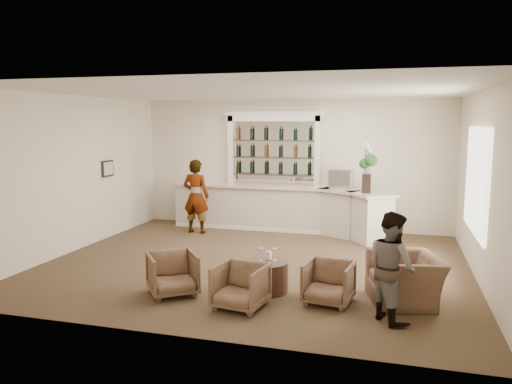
# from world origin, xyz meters

# --- Properties ---
(ground) EXTENTS (8.00, 8.00, 0.00)m
(ground) POSITION_xyz_m (0.00, 0.00, 0.00)
(ground) COLOR brown
(ground) RESTS_ON ground
(room_shell) EXTENTS (8.04, 7.02, 3.32)m
(room_shell) POSITION_xyz_m (0.16, 0.71, 2.34)
(room_shell) COLOR beige
(room_shell) RESTS_ON ground
(bar_counter) EXTENTS (5.72, 1.80, 1.14)m
(bar_counter) POSITION_xyz_m (-0.16, 3.00, 0.57)
(bar_counter) COLOR silver
(bar_counter) RESTS_ON ground
(back_bar_alcove) EXTENTS (2.64, 0.25, 3.00)m
(back_bar_alcove) POSITION_xyz_m (-0.50, 3.41, 2.03)
(back_bar_alcove) COLOR white
(back_bar_alcove) RESTS_ON ground
(cocktail_table) EXTENTS (0.67, 0.67, 0.50)m
(cocktail_table) POSITION_xyz_m (0.63, -1.53, 0.25)
(cocktail_table) COLOR #4E3021
(cocktail_table) RESTS_ON ground
(sommelier) EXTENTS (0.68, 0.45, 1.83)m
(sommelier) POSITION_xyz_m (-2.16, 2.20, 0.92)
(sommelier) COLOR gray
(sommelier) RESTS_ON ground
(guest) EXTENTS (0.91, 0.94, 1.53)m
(guest) POSITION_xyz_m (2.57, -2.19, 0.77)
(guest) COLOR gray
(guest) RESTS_ON ground
(armchair_left) EXTENTS (1.04, 1.04, 0.68)m
(armchair_left) POSITION_xyz_m (-0.79, -2.08, 0.34)
(armchair_left) COLOR brown
(armchair_left) RESTS_ON ground
(armchair_center) EXTENTS (0.81, 0.83, 0.66)m
(armchair_center) POSITION_xyz_m (0.43, -2.33, 0.33)
(armchair_center) COLOR brown
(armchair_center) RESTS_ON ground
(armchair_right) EXTENTS (0.78, 0.80, 0.65)m
(armchair_right) POSITION_xyz_m (1.66, -1.79, 0.33)
(armchair_right) COLOR brown
(armchair_right) RESTS_ON ground
(armchair_far) EXTENTS (1.24, 1.34, 0.73)m
(armchair_far) POSITION_xyz_m (2.77, -1.42, 0.36)
(armchair_far) COLOR brown
(armchair_far) RESTS_ON ground
(espresso_machine) EXTENTS (0.59, 0.52, 0.46)m
(espresso_machine) POSITION_xyz_m (1.30, 3.02, 1.37)
(espresso_machine) COLOR silver
(espresso_machine) RESTS_ON bar_counter
(flower_vase) EXTENTS (0.30, 0.30, 1.13)m
(flower_vase) POSITION_xyz_m (1.94, 2.36, 1.78)
(flower_vase) COLOR black
(flower_vase) RESTS_ON bar_counter
(wine_glass_bar_left) EXTENTS (0.07, 0.07, 0.21)m
(wine_glass_bar_left) POSITION_xyz_m (0.00, 3.08, 1.25)
(wine_glass_bar_left) COLOR white
(wine_glass_bar_left) RESTS_ON bar_counter
(wine_glass_bar_right) EXTENTS (0.07, 0.07, 0.21)m
(wine_glass_bar_right) POSITION_xyz_m (0.12, 3.02, 1.25)
(wine_glass_bar_right) COLOR white
(wine_glass_bar_right) RESTS_ON bar_counter
(wine_glass_tbl_a) EXTENTS (0.07, 0.07, 0.21)m
(wine_glass_tbl_a) POSITION_xyz_m (0.51, -1.50, 0.60)
(wine_glass_tbl_a) COLOR white
(wine_glass_tbl_a) RESTS_ON cocktail_table
(wine_glass_tbl_b) EXTENTS (0.07, 0.07, 0.21)m
(wine_glass_tbl_b) POSITION_xyz_m (0.73, -1.45, 0.60)
(wine_glass_tbl_b) COLOR white
(wine_glass_tbl_b) RESTS_ON cocktail_table
(wine_glass_tbl_c) EXTENTS (0.07, 0.07, 0.21)m
(wine_glass_tbl_c) POSITION_xyz_m (0.67, -1.66, 0.60)
(wine_glass_tbl_c) COLOR white
(wine_glass_tbl_c) RESTS_ON cocktail_table
(napkin_holder) EXTENTS (0.08, 0.08, 0.12)m
(napkin_holder) POSITION_xyz_m (0.61, -1.39, 0.56)
(napkin_holder) COLOR white
(napkin_holder) RESTS_ON cocktail_table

